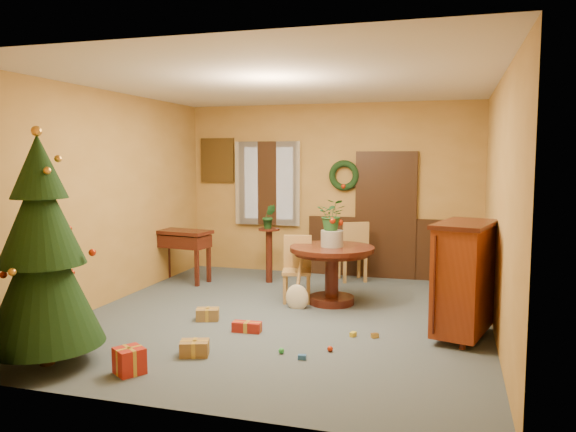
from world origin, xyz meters
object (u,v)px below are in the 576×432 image
at_px(writing_desk, 182,243).
at_px(sideboard, 464,276).
at_px(chair_near, 297,266).
at_px(dining_table, 332,264).
at_px(christmas_tree, 42,254).

relative_size(writing_desk, sideboard, 0.78).
bearing_deg(chair_near, dining_table, -4.51).
relative_size(dining_table, writing_desk, 1.14).
bearing_deg(writing_desk, sideboard, -21.11).
distance_m(chair_near, sideboard, 2.45).
height_order(dining_table, writing_desk, writing_desk).
bearing_deg(dining_table, chair_near, 175.49).
bearing_deg(writing_desk, christmas_tree, -83.48).
bearing_deg(sideboard, chair_near, 154.47).
relative_size(chair_near, sideboard, 0.70).
bearing_deg(christmas_tree, sideboard, 27.24).
relative_size(chair_near, writing_desk, 0.90).
distance_m(dining_table, christmas_tree, 3.76).
relative_size(christmas_tree, writing_desk, 2.28).
bearing_deg(christmas_tree, writing_desk, 96.52).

